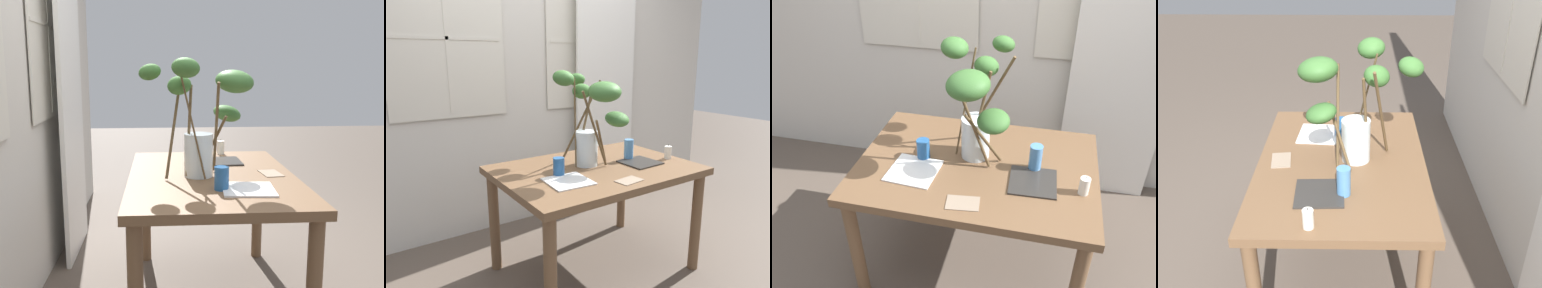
% 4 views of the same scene
% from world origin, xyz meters
% --- Properties ---
extents(ground, '(14.00, 14.00, 0.00)m').
position_xyz_m(ground, '(0.00, 0.00, 0.00)').
color(ground, brown).
extents(dining_table, '(1.26, 0.89, 0.74)m').
position_xyz_m(dining_table, '(0.00, 0.00, 0.64)').
color(dining_table, brown).
rests_on(dining_table, ground).
extents(vase_with_branches, '(0.46, 0.64, 0.64)m').
position_xyz_m(vase_with_branches, '(-0.02, 0.04, 1.08)').
color(vase_with_branches, silver).
rests_on(vase_with_branches, dining_table).
extents(drinking_glass_blue_left, '(0.07, 0.07, 0.11)m').
position_xyz_m(drinking_glass_blue_left, '(-0.29, -0.01, 0.80)').
color(drinking_glass_blue_left, '#235693').
rests_on(drinking_glass_blue_left, dining_table).
extents(drinking_glass_blue_right, '(0.07, 0.07, 0.14)m').
position_xyz_m(drinking_glass_blue_right, '(0.30, 0.02, 0.82)').
color(drinking_glass_blue_right, '#4C84BC').
rests_on(drinking_glass_blue_right, dining_table).
extents(plate_square_left, '(0.26, 0.26, 0.01)m').
position_xyz_m(plate_square_left, '(-0.31, -0.14, 0.75)').
color(plate_square_left, white).
rests_on(plate_square_left, dining_table).
extents(plate_square_right, '(0.24, 0.24, 0.01)m').
position_xyz_m(plate_square_right, '(0.31, -0.09, 0.75)').
color(plate_square_right, '#2D2B28').
rests_on(plate_square_right, dining_table).
extents(napkin_folded, '(0.17, 0.12, 0.00)m').
position_xyz_m(napkin_folded, '(0.00, -0.33, 0.75)').
color(napkin_folded, gray).
rests_on(napkin_folded, dining_table).
extents(pillar_candle, '(0.05, 0.05, 0.10)m').
position_xyz_m(pillar_candle, '(0.55, -0.12, 0.79)').
color(pillar_candle, silver).
rests_on(pillar_candle, dining_table).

